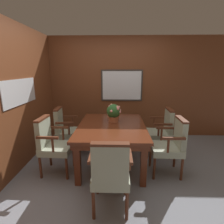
# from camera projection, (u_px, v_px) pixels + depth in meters

# --- Properties ---
(ground_plane) EXTENTS (14.00, 14.00, 0.00)m
(ground_plane) POSITION_uv_depth(u_px,v_px,m) (110.00, 170.00, 3.00)
(ground_plane) COLOR gray
(wall_back) EXTENTS (7.20, 0.08, 2.45)m
(wall_back) POSITION_uv_depth(u_px,v_px,m) (113.00, 88.00, 4.37)
(wall_back) COLOR brown
(wall_back) RESTS_ON ground_plane
(wall_left) EXTENTS (0.08, 7.20, 2.45)m
(wall_left) POSITION_uv_depth(u_px,v_px,m) (11.00, 100.00, 2.75)
(wall_left) COLOR brown
(wall_left) RESTS_ON ground_plane
(dining_table) EXTENTS (1.18, 1.54, 0.73)m
(dining_table) POSITION_uv_depth(u_px,v_px,m) (112.00, 130.00, 3.12)
(dining_table) COLOR #562614
(dining_table) RESTS_ON ground_plane
(chair_head_near) EXTENTS (0.50, 0.49, 0.95)m
(chair_head_near) POSITION_uv_depth(u_px,v_px,m) (111.00, 172.00, 2.04)
(chair_head_near) COLOR #562B19
(chair_head_near) RESTS_ON ground_plane
(chair_right_far) EXTENTS (0.50, 0.50, 0.95)m
(chair_right_far) POSITION_uv_depth(u_px,v_px,m) (162.00, 130.00, 3.45)
(chair_right_far) COLOR #562B19
(chair_right_far) RESTS_ON ground_plane
(chair_right_near) EXTENTS (0.50, 0.50, 0.95)m
(chair_right_near) POSITION_uv_depth(u_px,v_px,m) (171.00, 143.00, 2.81)
(chair_right_near) COLOR #562B19
(chair_right_near) RESTS_ON ground_plane
(chair_left_far) EXTENTS (0.52, 0.52, 0.95)m
(chair_left_far) POSITION_uv_depth(u_px,v_px,m) (66.00, 128.00, 3.52)
(chair_left_far) COLOR #562B19
(chair_left_far) RESTS_ON ground_plane
(chair_left_near) EXTENTS (0.50, 0.51, 0.95)m
(chair_left_near) POSITION_uv_depth(u_px,v_px,m) (52.00, 143.00, 2.84)
(chair_left_near) COLOR #562B19
(chair_left_near) RESTS_ON ground_plane
(potted_plant) EXTENTS (0.27, 0.28, 0.34)m
(potted_plant) POSITION_uv_depth(u_px,v_px,m) (114.00, 112.00, 3.25)
(potted_plant) COLOR #B2603D
(potted_plant) RESTS_ON dining_table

